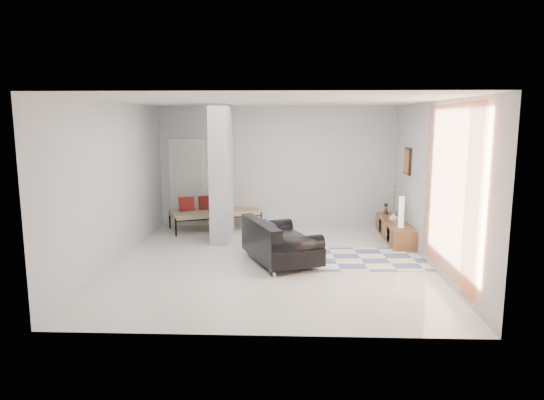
{
  "coord_description": "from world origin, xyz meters",
  "views": [
    {
      "loc": [
        0.32,
        -8.32,
        2.49
      ],
      "look_at": [
        -0.02,
        0.6,
        1.01
      ],
      "focal_mm": 32.0,
      "sensor_mm": 36.0,
      "label": 1
    }
  ],
  "objects": [
    {
      "name": "bronze_figurine",
      "position": [
        2.47,
        2.45,
        0.52
      ],
      "size": [
        0.13,
        0.13,
        0.24
      ],
      "primitive_type": null,
      "rotation": [
        0.0,
        0.0,
        -0.05
      ],
      "color": "#342517",
      "rests_on": "media_console"
    },
    {
      "name": "wall_front",
      "position": [
        0.0,
        -3.0,
        1.4
      ],
      "size": [
        6.0,
        0.0,
        6.0
      ],
      "primitive_type": "plane",
      "rotation": [
        -1.57,
        0.0,
        0.0
      ],
      "color": "silver",
      "rests_on": "ground"
    },
    {
      "name": "ceiling",
      "position": [
        0.0,
        0.0,
        2.8
      ],
      "size": [
        6.0,
        6.0,
        0.0
      ],
      "primitive_type": "plane",
      "rotation": [
        3.14,
        0.0,
        0.0
      ],
      "color": "white",
      "rests_on": "wall_back"
    },
    {
      "name": "loveseat",
      "position": [
        0.1,
        -0.06,
        0.35
      ],
      "size": [
        1.5,
        1.87,
        0.76
      ],
      "rotation": [
        0.0,
        0.0,
        0.39
      ],
      "color": "silver",
      "rests_on": "floor"
    },
    {
      "name": "hallway_door",
      "position": [
        -2.1,
        2.96,
        1.02
      ],
      "size": [
        0.85,
        0.06,
        2.04
      ],
      "primitive_type": "cube",
      "color": "white",
      "rests_on": "floor"
    },
    {
      "name": "area_rug",
      "position": [
        1.6,
        0.2,
        0.01
      ],
      "size": [
        2.37,
        1.66,
        0.01
      ],
      "primitive_type": "cube",
      "rotation": [
        0.0,
        0.0,
        0.06
      ],
      "color": "beige",
      "rests_on": "floor"
    },
    {
      "name": "wall_back",
      "position": [
        0.0,
        3.0,
        1.4
      ],
      "size": [
        6.0,
        0.0,
        6.0
      ],
      "primitive_type": "plane",
      "rotation": [
        1.57,
        0.0,
        0.0
      ],
      "color": "silver",
      "rests_on": "ground"
    },
    {
      "name": "partition_column",
      "position": [
        -1.1,
        1.6,
        1.4
      ],
      "size": [
        0.35,
        1.2,
        2.8
      ],
      "primitive_type": "cube",
      "color": "#A9AEB1",
      "rests_on": "floor"
    },
    {
      "name": "wall_left",
      "position": [
        -2.75,
        0.0,
        1.4
      ],
      "size": [
        0.0,
        6.0,
        6.0
      ],
      "primitive_type": "plane",
      "rotation": [
        1.57,
        0.0,
        1.57
      ],
      "color": "silver",
      "rests_on": "ground"
    },
    {
      "name": "daybed",
      "position": [
        -1.43,
        2.56,
        0.41
      ],
      "size": [
        2.15,
        1.55,
        0.77
      ],
      "rotation": [
        0.0,
        0.0,
        0.4
      ],
      "color": "black",
      "rests_on": "floor"
    },
    {
      "name": "curtain",
      "position": [
        2.67,
        -1.15,
        1.45
      ],
      "size": [
        0.0,
        2.55,
        2.55
      ],
      "primitive_type": "plane",
      "rotation": [
        1.57,
        0.0,
        1.57
      ],
      "color": "orange",
      "rests_on": "wall_right"
    },
    {
      "name": "vase",
      "position": [
        2.47,
        1.63,
        0.49
      ],
      "size": [
        0.18,
        0.18,
        0.19
      ],
      "primitive_type": "imported",
      "rotation": [
        0.0,
        0.0,
        -0.02
      ],
      "color": "white",
      "rests_on": "media_console"
    },
    {
      "name": "media_console",
      "position": [
        2.52,
        1.7,
        0.2
      ],
      "size": [
        0.45,
        1.98,
        0.8
      ],
      "color": "brown",
      "rests_on": "floor"
    },
    {
      "name": "floor",
      "position": [
        0.0,
        0.0,
        0.0
      ],
      "size": [
        6.0,
        6.0,
        0.0
      ],
      "primitive_type": "plane",
      "color": "silver",
      "rests_on": "ground"
    },
    {
      "name": "wall_right",
      "position": [
        2.75,
        0.0,
        1.4
      ],
      "size": [
        0.0,
        6.0,
        6.0
      ],
      "primitive_type": "plane",
      "rotation": [
        1.57,
        0.0,
        -1.57
      ],
      "color": "silver",
      "rests_on": "ground"
    },
    {
      "name": "cylinder_lamp",
      "position": [
        2.5,
        1.09,
        0.71
      ],
      "size": [
        0.11,
        0.11,
        0.62
      ],
      "primitive_type": "cylinder",
      "color": "white",
      "rests_on": "media_console"
    },
    {
      "name": "wall_art",
      "position": [
        2.72,
        1.7,
        1.65
      ],
      "size": [
        0.04,
        0.45,
        0.55
      ],
      "primitive_type": "cube",
      "color": "black",
      "rests_on": "wall_right"
    }
  ]
}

